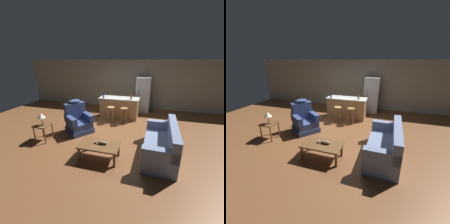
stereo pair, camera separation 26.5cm
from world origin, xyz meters
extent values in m
plane|color=brown|center=(0.00, 0.00, 0.00)|extent=(12.00, 12.00, 0.00)
cube|color=#A89E89|center=(0.00, 3.12, 1.30)|extent=(12.00, 0.05, 2.60)
cube|color=brown|center=(0.17, -1.86, 0.40)|extent=(1.10, 0.60, 0.04)
cube|color=brown|center=(-0.32, -2.10, 0.19)|extent=(0.06, 0.06, 0.38)
cube|color=brown|center=(0.66, -2.10, 0.19)|extent=(0.06, 0.06, 0.38)
cube|color=brown|center=(-0.32, -1.62, 0.19)|extent=(0.06, 0.06, 0.38)
cube|color=brown|center=(0.66, -1.62, 0.19)|extent=(0.06, 0.06, 0.38)
cube|color=#4C3823|center=(0.25, -1.81, 0.43)|extent=(0.22, 0.07, 0.01)
ellipsoid|color=gray|center=(0.25, -1.81, 0.46)|extent=(0.28, 0.09, 0.09)
cone|color=gray|center=(0.08, -1.81, 0.46)|extent=(0.06, 0.10, 0.10)
cube|color=#707FA3|center=(1.75, -1.25, 0.10)|extent=(0.89, 1.92, 0.20)
cube|color=#707FA3|center=(1.75, -1.25, 0.31)|extent=(0.89, 1.92, 0.22)
cube|color=#707FA3|center=(2.07, -1.26, 0.68)|extent=(0.25, 1.90, 0.52)
cube|color=#707FA3|center=(1.73, -2.10, 0.56)|extent=(0.85, 0.22, 0.28)
cube|color=#707FA3|center=(1.78, -0.40, 0.56)|extent=(0.85, 0.22, 0.28)
cube|color=navy|center=(-1.10, -0.53, 0.09)|extent=(1.18, 1.18, 0.18)
cube|color=navy|center=(-1.10, -0.53, 0.30)|extent=(1.09, 1.09, 0.24)
cube|color=navy|center=(-1.34, -0.34, 0.74)|extent=(0.66, 0.74, 0.64)
ellipsoid|color=navy|center=(-1.34, -0.34, 1.12)|extent=(0.49, 0.53, 0.16)
cube|color=navy|center=(-0.88, -0.28, 0.55)|extent=(0.74, 0.63, 0.26)
cube|color=navy|center=(-1.29, -0.80, 0.55)|extent=(0.74, 0.63, 0.26)
cube|color=brown|center=(-1.97, -1.40, 0.54)|extent=(0.48, 0.48, 0.04)
cylinder|color=brown|center=(-2.17, -1.60, 0.26)|extent=(0.04, 0.04, 0.52)
cylinder|color=brown|center=(-1.77, -1.60, 0.26)|extent=(0.04, 0.04, 0.52)
cylinder|color=brown|center=(-2.17, -1.20, 0.26)|extent=(0.04, 0.04, 0.52)
cylinder|color=brown|center=(-1.77, -1.20, 0.26)|extent=(0.04, 0.04, 0.52)
cylinder|color=#4C3823|center=(-1.94, -1.43, 0.58)|extent=(0.14, 0.14, 0.03)
cylinder|color=#4C3823|center=(-1.94, -1.43, 0.70)|extent=(0.02, 0.02, 0.22)
cone|color=beige|center=(-1.94, -1.43, 0.89)|extent=(0.24, 0.24, 0.16)
cube|color=#9E7042|center=(0.00, 1.35, 0.45)|extent=(1.71, 0.63, 0.91)
cube|color=silver|center=(0.00, 1.35, 0.93)|extent=(1.80, 0.70, 0.04)
cylinder|color=#A87A47|center=(-0.22, 0.72, 0.66)|extent=(0.32, 0.32, 0.04)
torus|color=#A87A47|center=(-0.22, 0.72, 0.22)|extent=(0.23, 0.23, 0.02)
cylinder|color=#A87A47|center=(-0.32, 0.62, 0.32)|extent=(0.04, 0.04, 0.64)
cylinder|color=#A87A47|center=(-0.12, 0.62, 0.32)|extent=(0.04, 0.04, 0.64)
cylinder|color=#A87A47|center=(-0.32, 0.82, 0.32)|extent=(0.04, 0.04, 0.64)
cylinder|color=#A87A47|center=(-0.12, 0.82, 0.32)|extent=(0.04, 0.04, 0.64)
cylinder|color=olive|center=(0.36, 0.72, 0.66)|extent=(0.32, 0.32, 0.04)
torus|color=olive|center=(0.36, 0.72, 0.22)|extent=(0.23, 0.23, 0.02)
cylinder|color=olive|center=(0.26, 0.62, 0.32)|extent=(0.04, 0.04, 0.64)
cylinder|color=olive|center=(0.46, 0.62, 0.32)|extent=(0.04, 0.04, 0.64)
cylinder|color=olive|center=(0.26, 0.82, 0.32)|extent=(0.04, 0.04, 0.64)
cylinder|color=olive|center=(0.46, 0.82, 0.32)|extent=(0.04, 0.04, 0.64)
cube|color=#B7B7BC|center=(0.97, 2.55, 0.88)|extent=(0.70, 0.66, 1.76)
cylinder|color=#333338|center=(0.78, 2.20, 0.97)|extent=(0.02, 0.02, 0.50)
cylinder|color=#23284C|center=(-0.67, 1.08, 1.04)|extent=(0.07, 0.07, 0.18)
cylinder|color=#23284C|center=(-0.67, 1.08, 1.17)|extent=(0.02, 0.02, 0.08)
cylinder|color=brown|center=(0.56, 1.20, 1.06)|extent=(0.07, 0.07, 0.22)
cylinder|color=brown|center=(0.56, 1.20, 1.22)|extent=(0.03, 0.03, 0.09)
camera|label=1|loc=(1.45, -5.15, 2.58)|focal=24.00mm
camera|label=2|loc=(1.70, -5.08, 2.58)|focal=24.00mm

